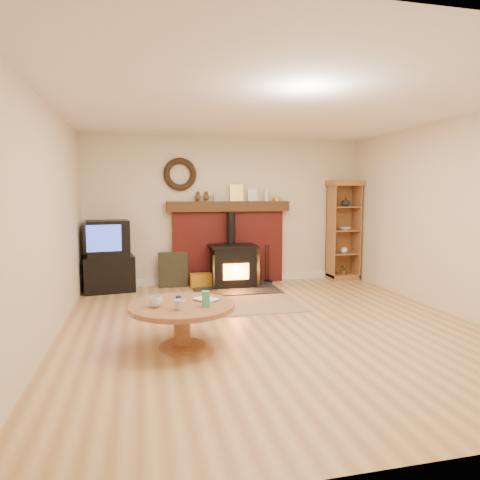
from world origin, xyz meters
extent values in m
plane|color=#AB7847|center=(0.00, 0.00, 0.00)|extent=(5.50, 5.50, 0.00)
cube|color=beige|center=(0.00, 2.75, 1.30)|extent=(5.00, 0.02, 2.60)
cube|color=beige|center=(0.00, -2.75, 1.30)|extent=(5.00, 0.02, 2.60)
cube|color=beige|center=(-2.50, 0.00, 1.30)|extent=(0.02, 5.50, 2.60)
cube|color=beige|center=(2.50, 0.00, 1.30)|extent=(0.02, 5.50, 2.60)
cube|color=white|center=(0.00, 0.00, 2.60)|extent=(5.00, 5.50, 0.02)
cube|color=white|center=(0.00, 2.73, 0.06)|extent=(5.00, 0.04, 0.12)
torus|color=black|center=(-0.85, 2.69, 1.95)|extent=(0.57, 0.11, 0.57)
cube|color=maroon|center=(0.00, 2.67, 0.65)|extent=(2.00, 0.15, 1.30)
cube|color=#342210|center=(0.00, 2.64, 1.39)|extent=(2.20, 0.22, 0.18)
cube|color=#999999|center=(-0.20, 2.65, 1.55)|extent=(0.13, 0.05, 0.14)
cube|color=gold|center=(0.15, 2.67, 1.63)|extent=(0.24, 0.06, 0.30)
cube|color=white|center=(0.45, 2.67, 1.59)|extent=(0.18, 0.05, 0.22)
cylinder|color=white|center=(0.70, 2.65, 1.59)|extent=(0.08, 0.08, 0.22)
cylinder|color=gold|center=(0.90, 2.65, 1.51)|extent=(0.14, 0.14, 0.07)
cube|color=black|center=(0.00, 2.10, 0.01)|extent=(1.40, 1.00, 0.03)
cube|color=black|center=(0.00, 2.30, 0.36)|extent=(0.72, 0.51, 0.67)
cube|color=black|center=(0.00, 2.30, 0.72)|extent=(0.79, 0.57, 0.04)
cylinder|color=black|center=(0.00, 2.45, 1.02)|extent=(0.14, 0.14, 0.56)
cube|color=orange|center=(0.00, 2.03, 0.32)|extent=(0.43, 0.02, 0.27)
cube|color=black|center=(-0.33, 2.09, 0.34)|extent=(0.17, 0.23, 0.54)
cube|color=black|center=(0.33, 2.09, 0.34)|extent=(0.17, 0.23, 0.54)
cube|color=brown|center=(-0.19, 1.14, 0.01)|extent=(1.85, 1.29, 0.01)
cube|color=black|center=(-2.07, 2.47, 0.29)|extent=(0.87, 0.66, 0.59)
cube|color=black|center=(-2.07, 2.47, 0.88)|extent=(0.73, 0.64, 0.59)
cube|color=blue|center=(-2.11, 2.19, 0.91)|extent=(0.53, 0.09, 0.42)
cube|color=#965C31|center=(2.18, 2.53, 0.05)|extent=(0.54, 0.39, 0.10)
cube|color=#965C31|center=(2.18, 2.72, 0.91)|extent=(0.54, 0.02, 1.71)
cube|color=#965C31|center=(1.92, 2.53, 0.91)|extent=(0.02, 0.39, 1.71)
cube|color=#965C31|center=(2.44, 2.53, 0.91)|extent=(0.02, 0.39, 1.71)
cube|color=#965C31|center=(2.18, 2.53, 1.81)|extent=(0.60, 0.43, 0.10)
cube|color=#965C31|center=(2.18, 2.53, 0.49)|extent=(0.50, 0.35, 0.02)
cube|color=#965C31|center=(2.18, 2.53, 0.93)|extent=(0.50, 0.35, 0.02)
cube|color=#965C31|center=(2.18, 2.53, 1.37)|extent=(0.50, 0.35, 0.02)
imported|color=white|center=(2.18, 2.48, 1.46)|extent=(0.16, 0.16, 0.17)
imported|color=white|center=(2.18, 2.48, 0.96)|extent=(0.21, 0.21, 0.05)
sphere|color=white|center=(2.18, 2.48, 0.56)|extent=(0.12, 0.12, 0.12)
imported|color=#429E74|center=(2.18, 2.48, 0.20)|extent=(0.18, 0.16, 0.21)
cube|color=gold|center=(-0.54, 2.40, 0.12)|extent=(0.38, 0.24, 0.24)
cube|color=black|center=(-1.00, 2.55, 0.30)|extent=(0.51, 0.14, 0.60)
cylinder|color=black|center=(0.70, 2.50, 0.02)|extent=(0.16, 0.16, 0.04)
cylinder|color=black|center=(0.65, 2.50, 0.35)|extent=(0.02, 0.02, 0.70)
cylinder|color=black|center=(0.70, 2.50, 0.35)|extent=(0.02, 0.02, 0.70)
cylinder|color=brown|center=(-1.14, -0.46, 0.01)|extent=(0.49, 0.49, 0.03)
cylinder|color=brown|center=(-1.14, -0.46, 0.22)|extent=(0.18, 0.18, 0.39)
cylinder|color=brown|center=(-1.14, -0.46, 0.44)|extent=(1.11, 1.11, 0.05)
imported|color=white|center=(-1.41, -0.52, 0.52)|extent=(0.14, 0.14, 0.11)
imported|color=white|center=(-1.18, -0.69, 0.52)|extent=(0.11, 0.11, 0.10)
imported|color=#4C331E|center=(-0.94, -0.43, 0.48)|extent=(0.18, 0.25, 0.02)
cylinder|color=#171E9C|center=(-1.16, -0.39, 0.50)|extent=(0.06, 0.06, 0.07)
cube|color=#429E74|center=(-0.91, -0.63, 0.55)|extent=(0.07, 0.07, 0.16)
camera|label=1|loc=(-1.53, -4.84, 1.60)|focal=32.00mm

